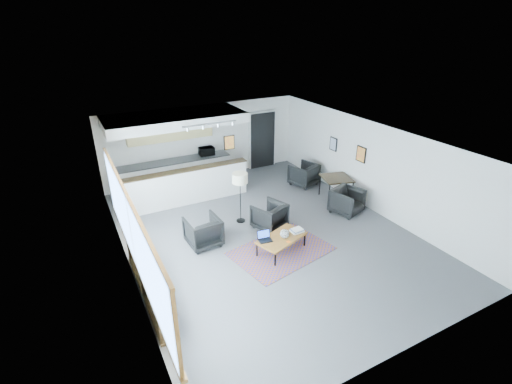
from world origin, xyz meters
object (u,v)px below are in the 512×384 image
dining_table (337,179)px  microwave (206,150)px  book_stack (297,230)px  armchair_right (269,215)px  laptop (264,237)px  coffee_table (282,238)px  floor_lamp (240,180)px  dining_chair_far (304,175)px  dining_chair_near (347,202)px  ceramic_pot (285,234)px  armchair_left (203,230)px

dining_table → microwave: bearing=132.5°
book_stack → armchair_right: size_ratio=0.40×
laptop → book_stack: size_ratio=1.10×
coffee_table → dining_table: 3.53m
floor_lamp → dining_chair_far: size_ratio=2.05×
laptop → dining_table: (3.49, 1.64, 0.19)m
coffee_table → microwave: size_ratio=2.74×
microwave → dining_chair_near: bearing=-55.9°
laptop → ceramic_pot: (0.47, -0.16, 0.05)m
book_stack → armchair_right: 1.12m
floor_lamp → laptop: bearing=-96.3°
laptop → armchair_right: armchair_right is taller
dining_chair_near → microwave: microwave is taller
laptop → dining_chair_far: (3.21, 3.01, -0.12)m
ceramic_pot → dining_chair_far: size_ratio=0.32×
armchair_left → floor_lamp: floor_lamp is taller
ceramic_pot → armchair_right: armchair_right is taller
laptop → armchair_left: bearing=144.2°
ceramic_pot → armchair_right: 1.23m
laptop → armchair_left: (-1.16, 1.09, -0.06)m
armchair_right → coffee_table: bearing=54.5°
laptop → dining_chair_far: bearing=50.6°
armchair_right → microwave: microwave is taller
laptop → microwave: size_ratio=0.69×
microwave → armchair_left: bearing=-111.1°
armchair_left → dining_table: 4.68m
ceramic_pot → dining_table: 3.51m
armchair_left → dining_chair_near: armchair_left is taller
laptop → microwave: 5.02m
coffee_table → laptop: 0.45m
armchair_right → floor_lamp: bearing=-72.4°
armchair_left → microwave: 4.24m
book_stack → floor_lamp: floor_lamp is taller
dining_table → dining_chair_near: 1.02m
armchair_right → dining_table: bearing=171.7°
ceramic_pot → floor_lamp: floor_lamp is taller
laptop → ceramic_pot: bearing=-11.1°
dining_chair_far → dining_table: bearing=82.5°
armchair_right → dining_chair_near: size_ratio=1.13×
book_stack → microwave: microwave is taller
ceramic_pot → laptop: bearing=161.5°
armchair_right → dining_table: size_ratio=0.76×
laptop → dining_table: 3.86m
ceramic_pot → dining_chair_near: dining_chair_near is taller
coffee_table → ceramic_pot: bearing=-70.4°
armchair_left → laptop: bearing=133.9°
armchair_right → laptop: bearing=34.3°
armchair_right → microwave: (-0.28, 3.92, 0.70)m
book_stack → coffee_table: bearing=-175.9°
laptop → book_stack: 0.90m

